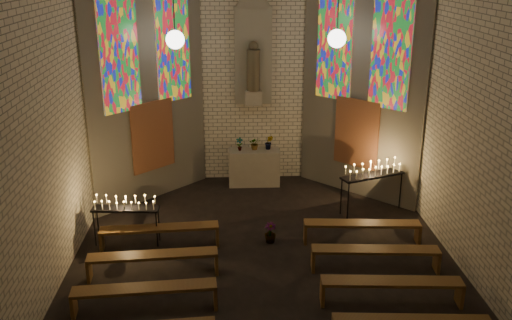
# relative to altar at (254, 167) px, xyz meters

# --- Properties ---
(floor) EXTENTS (12.00, 12.00, 0.00)m
(floor) POSITION_rel_altar_xyz_m (0.00, -5.45, -0.50)
(floor) COLOR black
(floor) RESTS_ON ground
(room) EXTENTS (8.22, 12.43, 7.00)m
(room) POSITION_rel_altar_xyz_m (-0.00, -2.08, 3.22)
(room) COLOR beige
(room) RESTS_ON ground
(altar) EXTENTS (1.40, 0.60, 1.00)m
(altar) POSITION_rel_altar_xyz_m (0.00, 0.00, 0.00)
(altar) COLOR #B0A68F
(altar) RESTS_ON ground
(flower_vase_left) EXTENTS (0.22, 0.17, 0.37)m
(flower_vase_left) POSITION_rel_altar_xyz_m (-0.40, -0.01, 0.69)
(flower_vase_left) COLOR #4C723F
(flower_vase_left) RESTS_ON altar
(flower_vase_center) EXTENTS (0.32, 0.28, 0.35)m
(flower_vase_center) POSITION_rel_altar_xyz_m (0.03, 0.06, 0.68)
(flower_vase_center) COLOR #4C723F
(flower_vase_center) RESTS_ON altar
(flower_vase_right) EXTENTS (0.25, 0.22, 0.40)m
(flower_vase_right) POSITION_rel_altar_xyz_m (0.41, 0.06, 0.70)
(flower_vase_right) COLOR #4C723F
(flower_vase_right) RESTS_ON altar
(aisle_flower_pot) EXTENTS (0.31, 0.31, 0.46)m
(aisle_flower_pot) POSITION_rel_altar_xyz_m (0.20, -3.50, -0.27)
(aisle_flower_pot) COLOR #4C723F
(aisle_flower_pot) RESTS_ON ground
(votive_stand_left) EXTENTS (1.48, 0.44, 1.07)m
(votive_stand_left) POSITION_rel_altar_xyz_m (-2.96, -3.39, 0.42)
(votive_stand_left) COLOR black
(votive_stand_left) RESTS_ON ground
(votive_stand_right) EXTENTS (1.68, 0.97, 1.22)m
(votive_stand_right) POSITION_rel_altar_xyz_m (2.83, -1.95, 0.54)
(votive_stand_right) COLOR black
(votive_stand_right) RESTS_ON ground
(pew_left_0) EXTENTS (2.58, 0.54, 0.49)m
(pew_left_0) POSITION_rel_altar_xyz_m (-2.22, -3.61, -0.10)
(pew_left_0) COLOR brown
(pew_left_0) RESTS_ON ground
(pew_right_0) EXTENTS (2.58, 0.54, 0.49)m
(pew_right_0) POSITION_rel_altar_xyz_m (2.22, -3.61, -0.10)
(pew_right_0) COLOR brown
(pew_right_0) RESTS_ON ground
(pew_left_1) EXTENTS (2.58, 0.54, 0.49)m
(pew_left_1) POSITION_rel_altar_xyz_m (-2.22, -4.81, -0.10)
(pew_left_1) COLOR brown
(pew_left_1) RESTS_ON ground
(pew_right_1) EXTENTS (2.58, 0.54, 0.49)m
(pew_right_1) POSITION_rel_altar_xyz_m (2.22, -4.81, -0.10)
(pew_right_1) COLOR brown
(pew_right_1) RESTS_ON ground
(pew_left_2) EXTENTS (2.58, 0.54, 0.49)m
(pew_left_2) POSITION_rel_altar_xyz_m (-2.22, -6.01, -0.10)
(pew_left_2) COLOR brown
(pew_left_2) RESTS_ON ground
(pew_right_2) EXTENTS (2.58, 0.54, 0.49)m
(pew_right_2) POSITION_rel_altar_xyz_m (2.22, -6.01, -0.10)
(pew_right_2) COLOR brown
(pew_right_2) RESTS_ON ground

